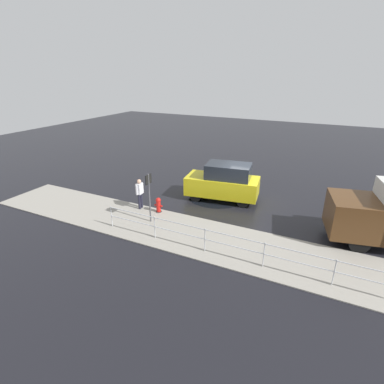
{
  "coord_description": "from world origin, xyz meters",
  "views": [
    {
      "loc": [
        -3.88,
        14.41,
        6.64
      ],
      "look_at": [
        2.36,
        1.69,
        0.9
      ],
      "focal_mm": 28.0,
      "sensor_mm": 36.0,
      "label": 1
    }
  ],
  "objects_px": {
    "fire_hydrant": "(158,205)",
    "sign_post": "(149,191)",
    "moving_hatchback": "(224,182)",
    "pedestrian": "(140,192)"
  },
  "relations": [
    {
      "from": "moving_hatchback",
      "to": "fire_hydrant",
      "type": "distance_m",
      "value": 3.86
    },
    {
      "from": "fire_hydrant",
      "to": "sign_post",
      "type": "height_order",
      "value": "sign_post"
    },
    {
      "from": "moving_hatchback",
      "to": "sign_post",
      "type": "relative_size",
      "value": 1.71
    },
    {
      "from": "pedestrian",
      "to": "sign_post",
      "type": "xyz_separation_m",
      "value": [
        -1.28,
        1.01,
        0.62
      ]
    },
    {
      "from": "moving_hatchback",
      "to": "pedestrian",
      "type": "distance_m",
      "value": 4.56
    },
    {
      "from": "sign_post",
      "to": "pedestrian",
      "type": "bearing_deg",
      "value": -38.22
    },
    {
      "from": "moving_hatchback",
      "to": "pedestrian",
      "type": "height_order",
      "value": "moving_hatchback"
    },
    {
      "from": "fire_hydrant",
      "to": "moving_hatchback",
      "type": "bearing_deg",
      "value": -127.79
    },
    {
      "from": "fire_hydrant",
      "to": "sign_post",
      "type": "distance_m",
      "value": 1.59
    },
    {
      "from": "fire_hydrant",
      "to": "pedestrian",
      "type": "height_order",
      "value": "pedestrian"
    }
  ]
}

